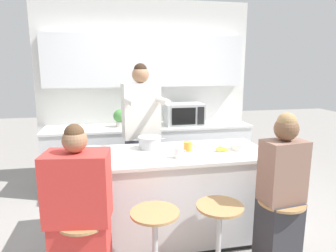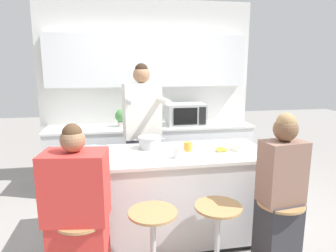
{
  "view_description": "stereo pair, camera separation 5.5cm",
  "coord_description": "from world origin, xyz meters",
  "px_view_note": "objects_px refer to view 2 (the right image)",
  "views": [
    {
      "loc": [
        -0.58,
        -2.77,
        1.77
      ],
      "look_at": [
        0.0,
        0.08,
        1.17
      ],
      "focal_mm": 32.0,
      "sensor_mm": 36.0,
      "label": 1
    },
    {
      "loc": [
        -0.52,
        -2.78,
        1.77
      ],
      "look_at": [
        0.0,
        0.08,
        1.17
      ],
      "focal_mm": 32.0,
      "sensor_mm": 36.0,
      "label": 2
    }
  ],
  "objects_px": {
    "kitchen_island": "(169,196)",
    "person_cooking": "(143,140)",
    "bar_stool_center_right": "(217,241)",
    "bar_stool_center_left": "(153,248)",
    "fruit_bowl": "(241,147)",
    "coffee_cup_near": "(178,153)",
    "bar_stool_rightmost": "(278,236)",
    "person_wrapped_blanket": "(78,223)",
    "microwave": "(186,114)",
    "cooking_pot": "(150,142)",
    "juice_carton": "(70,160)",
    "potted_plant": "(122,117)",
    "coffee_cup_far": "(188,146)",
    "person_seated_near": "(280,204)",
    "banana_bunch": "(221,149)"
  },
  "relations": [
    {
      "from": "person_wrapped_blanket",
      "to": "microwave",
      "type": "height_order",
      "value": "person_wrapped_blanket"
    },
    {
      "from": "kitchen_island",
      "to": "person_seated_near",
      "type": "xyz_separation_m",
      "value": [
        0.78,
        -0.72,
        0.19
      ]
    },
    {
      "from": "kitchen_island",
      "to": "cooking_pot",
      "type": "xyz_separation_m",
      "value": [
        -0.17,
        0.19,
        0.52
      ]
    },
    {
      "from": "kitchen_island",
      "to": "bar_stool_center_right",
      "type": "xyz_separation_m",
      "value": [
        0.26,
        -0.7,
        -0.09
      ]
    },
    {
      "from": "bar_stool_center_left",
      "to": "fruit_bowl",
      "type": "distance_m",
      "value": 1.33
    },
    {
      "from": "coffee_cup_far",
      "to": "potted_plant",
      "type": "distance_m",
      "value": 1.55
    },
    {
      "from": "microwave",
      "to": "person_cooking",
      "type": "bearing_deg",
      "value": -134.63
    },
    {
      "from": "kitchen_island",
      "to": "potted_plant",
      "type": "xyz_separation_m",
      "value": [
        -0.41,
        1.45,
        0.57
      ]
    },
    {
      "from": "bar_stool_center_left",
      "to": "person_seated_near",
      "type": "bearing_deg",
      "value": -0.89
    },
    {
      "from": "juice_carton",
      "to": "potted_plant",
      "type": "bearing_deg",
      "value": 75.04
    },
    {
      "from": "kitchen_island",
      "to": "juice_carton",
      "type": "relative_size",
      "value": 11.54
    },
    {
      "from": "kitchen_island",
      "to": "person_cooking",
      "type": "relative_size",
      "value": 1.1
    },
    {
      "from": "kitchen_island",
      "to": "potted_plant",
      "type": "distance_m",
      "value": 1.61
    },
    {
      "from": "cooking_pot",
      "to": "kitchen_island",
      "type": "bearing_deg",
      "value": -47.09
    },
    {
      "from": "bar_stool_center_right",
      "to": "coffee_cup_near",
      "type": "distance_m",
      "value": 0.82
    },
    {
      "from": "bar_stool_rightmost",
      "to": "banana_bunch",
      "type": "height_order",
      "value": "banana_bunch"
    },
    {
      "from": "bar_stool_rightmost",
      "to": "fruit_bowl",
      "type": "xyz_separation_m",
      "value": [
        -0.06,
        0.69,
        0.58
      ]
    },
    {
      "from": "potted_plant",
      "to": "kitchen_island",
      "type": "bearing_deg",
      "value": -74.05
    },
    {
      "from": "banana_bunch",
      "to": "potted_plant",
      "type": "relative_size",
      "value": 0.64
    },
    {
      "from": "kitchen_island",
      "to": "bar_stool_rightmost",
      "type": "xyz_separation_m",
      "value": [
        0.78,
        -0.73,
        -0.09
      ]
    },
    {
      "from": "bar_stool_center_right",
      "to": "person_wrapped_blanket",
      "type": "height_order",
      "value": "person_wrapped_blanket"
    },
    {
      "from": "bar_stool_rightmost",
      "to": "person_cooking",
      "type": "distance_m",
      "value": 1.81
    },
    {
      "from": "cooking_pot",
      "to": "juice_carton",
      "type": "height_order",
      "value": "juice_carton"
    },
    {
      "from": "coffee_cup_near",
      "to": "person_cooking",
      "type": "bearing_deg",
      "value": 105.17
    },
    {
      "from": "person_cooking",
      "to": "person_wrapped_blanket",
      "type": "height_order",
      "value": "person_cooking"
    },
    {
      "from": "fruit_bowl",
      "to": "coffee_cup_near",
      "type": "bearing_deg",
      "value": -167.67
    },
    {
      "from": "banana_bunch",
      "to": "potted_plant",
      "type": "xyz_separation_m",
      "value": [
        -0.92,
        1.51,
        0.1
      ]
    },
    {
      "from": "bar_stool_center_right",
      "to": "coffee_cup_near",
      "type": "relative_size",
      "value": 5.62
    },
    {
      "from": "person_wrapped_blanket",
      "to": "person_cooking",
      "type": "bearing_deg",
      "value": 74.72
    },
    {
      "from": "bar_stool_rightmost",
      "to": "fruit_bowl",
      "type": "relative_size",
      "value": 3.34
    },
    {
      "from": "coffee_cup_far",
      "to": "potted_plant",
      "type": "height_order",
      "value": "potted_plant"
    },
    {
      "from": "person_cooking",
      "to": "fruit_bowl",
      "type": "height_order",
      "value": "person_cooking"
    },
    {
      "from": "person_wrapped_blanket",
      "to": "microwave",
      "type": "relative_size",
      "value": 2.5
    },
    {
      "from": "microwave",
      "to": "banana_bunch",
      "type": "bearing_deg",
      "value": -90.11
    },
    {
      "from": "person_seated_near",
      "to": "person_wrapped_blanket",
      "type": "bearing_deg",
      "value": 172.83
    },
    {
      "from": "person_cooking",
      "to": "coffee_cup_far",
      "type": "bearing_deg",
      "value": -67.39
    },
    {
      "from": "banana_bunch",
      "to": "bar_stool_center_left",
      "type": "bearing_deg",
      "value": -140.05
    },
    {
      "from": "bar_stool_center_left",
      "to": "potted_plant",
      "type": "distance_m",
      "value": 2.26
    },
    {
      "from": "cooking_pot",
      "to": "fruit_bowl",
      "type": "distance_m",
      "value": 0.93
    },
    {
      "from": "coffee_cup_near",
      "to": "coffee_cup_far",
      "type": "distance_m",
      "value": 0.26
    },
    {
      "from": "bar_stool_center_right",
      "to": "bar_stool_center_left",
      "type": "bearing_deg",
      "value": -179.85
    },
    {
      "from": "coffee_cup_near",
      "to": "juice_carton",
      "type": "relative_size",
      "value": 0.71
    },
    {
      "from": "person_seated_near",
      "to": "coffee_cup_far",
      "type": "bearing_deg",
      "value": 121.07
    },
    {
      "from": "cooking_pot",
      "to": "potted_plant",
      "type": "relative_size",
      "value": 1.28
    },
    {
      "from": "kitchen_island",
      "to": "potted_plant",
      "type": "relative_size",
      "value": 7.76
    },
    {
      "from": "bar_stool_rightmost",
      "to": "cooking_pot",
      "type": "height_order",
      "value": "cooking_pot"
    },
    {
      "from": "coffee_cup_far",
      "to": "banana_bunch",
      "type": "relative_size",
      "value": 0.74
    },
    {
      "from": "person_wrapped_blanket",
      "to": "fruit_bowl",
      "type": "xyz_separation_m",
      "value": [
        1.53,
        0.68,
        0.31
      ]
    },
    {
      "from": "kitchen_island",
      "to": "person_wrapped_blanket",
      "type": "xyz_separation_m",
      "value": [
        -0.81,
        -0.72,
        0.18
      ]
    },
    {
      "from": "person_cooking",
      "to": "coffee_cup_far",
      "type": "relative_size",
      "value": 15.14
    }
  ]
}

